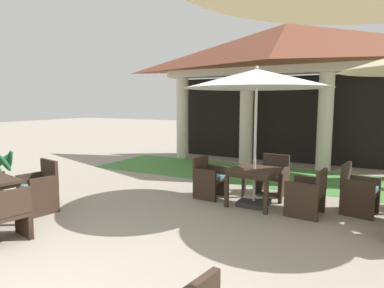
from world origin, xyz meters
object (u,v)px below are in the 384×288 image
patio_table_mid_right (254,174)px  terracotta_urn (309,188)px  patio_chair_far_back_west (358,191)px  potted_palm_left_edge (4,185)px  patio_chair_mid_right_north (272,176)px  patio_chair_mid_right_east (308,193)px  patio_chair_mid_right_west (209,179)px  patio_umbrella_mid_right (257,80)px  patio_chair_mid_left_north (40,189)px  patio_chair_mid_left_east (5,216)px

patio_table_mid_right → terracotta_urn: 1.47m
patio_chair_far_back_west → potted_palm_left_edge: (-6.34, -2.54, -0.08)m
patio_chair_mid_right_north → patio_chair_mid_right_east: (0.92, -1.09, 0.01)m
patio_table_mid_right → patio_chair_mid_right_west: (-1.01, 0.09, -0.22)m
patio_chair_mid_right_east → potted_palm_left_edge: 5.92m
patio_table_mid_right → patio_chair_mid_right_north: 1.04m
patio_chair_mid_right_west → patio_table_mid_right: bearing=90.0°
patio_umbrella_mid_right → patio_chair_mid_right_west: 2.24m
patio_umbrella_mid_right → potted_palm_left_edge: (-4.55, -2.13, -2.06)m
patio_table_mid_right → patio_chair_mid_right_east: size_ratio=1.12×
patio_chair_mid_left_north → patio_chair_mid_right_east: size_ratio=1.14×
patio_table_mid_right → potted_palm_left_edge: potted_palm_left_edge is taller
patio_chair_mid_right_north → potted_palm_left_edge: potted_palm_left_edge is taller
patio_chair_mid_right_west → terracotta_urn: patio_chair_mid_right_west is taller
patio_chair_mid_right_west → patio_chair_far_back_west: bearing=101.6°
patio_chair_mid_right_west → patio_chair_mid_right_north: bearing=135.1°
patio_chair_mid_right_north → patio_chair_mid_right_east: bearing=134.9°
patio_chair_mid_right_east → potted_palm_left_edge: (-5.55, -2.04, -0.06)m
patio_chair_mid_left_east → patio_umbrella_mid_right: 4.68m
patio_umbrella_mid_right → patio_chair_mid_right_north: patio_umbrella_mid_right is taller
patio_chair_far_back_west → terracotta_urn: bearing=-117.1°
patio_chair_mid_right_east → potted_palm_left_edge: size_ratio=0.78×
patio_table_mid_right → potted_palm_left_edge: size_ratio=0.87×
patio_umbrella_mid_right → patio_chair_far_back_west: bearing=13.1°
patio_umbrella_mid_right → patio_chair_mid_right_north: 2.25m
patio_chair_mid_left_north → terracotta_urn: bearing=-129.4°
patio_chair_mid_right_north → patio_chair_mid_left_east: bearing=63.4°
patio_chair_mid_right_north → patio_chair_far_back_west: bearing=165.7°
patio_chair_mid_right_north → patio_chair_far_back_west: patio_chair_far_back_west is taller
patio_chair_mid_left_east → patio_table_mid_right: bearing=-26.0°
terracotta_urn → patio_chair_mid_left_north: bearing=-141.1°
patio_chair_mid_left_east → terracotta_urn: (3.42, 4.47, -0.21)m
patio_chair_mid_left_north → patio_umbrella_mid_right: bearing=-134.5°
patio_table_mid_right → patio_chair_mid_right_west: patio_chair_mid_right_west is taller
patio_chair_mid_left_east → patio_chair_mid_right_north: bearing=-19.9°
patio_chair_mid_right_west → patio_chair_mid_right_east: size_ratio=1.02×
patio_chair_mid_left_north → patio_umbrella_mid_right: size_ratio=0.34×
patio_chair_mid_right_north → patio_chair_mid_right_west: bearing=45.1°
patio_table_mid_right → patio_umbrella_mid_right: size_ratio=0.34×
patio_chair_mid_left_north → potted_palm_left_edge: size_ratio=0.88×
potted_palm_left_edge → terracotta_urn: 6.30m
patio_chair_mid_left_north → patio_table_mid_right: bearing=-134.5°
patio_chair_mid_right_west → terracotta_urn: bearing=124.4°
patio_umbrella_mid_right → terracotta_urn: patio_umbrella_mid_right is taller
patio_table_mid_right → patio_chair_mid_left_north: bearing=-146.1°
patio_chair_mid_right_north → potted_palm_left_edge: 5.60m
patio_umbrella_mid_right → patio_chair_mid_right_north: (0.09, 1.01, -2.01)m
patio_table_mid_right → terracotta_urn: (0.84, 1.13, -0.43)m
patio_chair_mid_right_north → patio_chair_mid_right_west: 1.43m
patio_chair_far_back_west → terracotta_urn: patio_chair_far_back_west is taller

